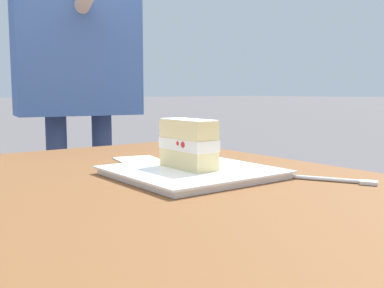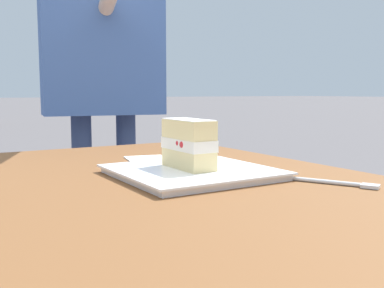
% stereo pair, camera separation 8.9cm
% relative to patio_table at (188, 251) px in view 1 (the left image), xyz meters
% --- Properties ---
extents(patio_table, '(1.33, 0.82, 0.75)m').
position_rel_patio_table_xyz_m(patio_table, '(0.00, 0.00, 0.00)').
color(patio_table, brown).
rests_on(patio_table, ground).
extents(dessert_plate, '(0.29, 0.29, 0.02)m').
position_rel_patio_table_xyz_m(dessert_plate, '(0.09, -0.08, 0.12)').
color(dessert_plate, white).
rests_on(dessert_plate, patio_table).
extents(cake_slice, '(0.13, 0.06, 0.10)m').
position_rel_patio_table_xyz_m(cake_slice, '(0.10, -0.07, 0.18)').
color(cake_slice, '#EAD18C').
rests_on(cake_slice, dessert_plate).
extents(dessert_fork, '(0.16, 0.09, 0.01)m').
position_rel_patio_table_xyz_m(dessert_fork, '(-0.11, -0.26, 0.12)').
color(dessert_fork, silver).
rests_on(dessert_fork, patio_table).
extents(paper_napkin, '(0.16, 0.13, 0.00)m').
position_rel_patio_table_xyz_m(paper_napkin, '(0.33, -0.10, 0.11)').
color(paper_napkin, silver).
rests_on(paper_napkin, patio_table).
extents(diner_person, '(0.61, 0.48, 1.65)m').
position_rel_patio_table_xyz_m(diner_person, '(1.01, -0.24, 0.46)').
color(diner_person, navy).
rests_on(diner_person, ground).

